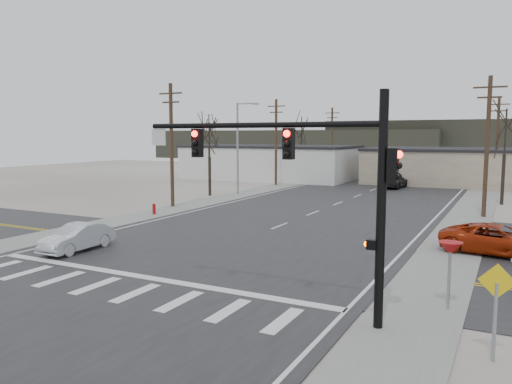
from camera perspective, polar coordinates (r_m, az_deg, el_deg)
ground at (r=25.40m, az=-4.88°, el=-6.87°), size 140.00×140.00×0.00m
main_road at (r=38.69m, az=7.05°, el=-2.23°), size 18.00×110.00×0.05m
cross_road at (r=25.40m, az=-4.88°, el=-6.83°), size 90.00×10.00×0.04m
sidewalk_left at (r=47.68m, az=-2.86°, el=-0.53°), size 3.00×90.00×0.06m
sidewalk_right at (r=41.39m, az=23.44°, el=-2.14°), size 3.00×90.00×0.06m
traffic_signal_mast at (r=15.66m, az=7.40°, el=2.07°), size 8.95×0.43×7.20m
fire_hydrant at (r=37.58m, az=-11.57°, el=-1.91°), size 0.24×0.24×0.87m
yield_sign at (r=17.88m, az=21.32°, el=-6.23°), size 0.80×0.80×2.35m
diamond_sign at (r=14.53m, az=25.73°, el=-11.24°), size 0.92×0.10×2.61m
building_left_far at (r=67.63m, az=1.70°, el=3.45°), size 22.30×12.30×4.50m
building_right_far at (r=65.07m, az=24.48°, el=2.66°), size 26.30×14.30×4.30m
upole_left_b at (r=41.14m, az=-9.63°, el=5.53°), size 2.20×0.30×10.00m
upole_left_c at (r=58.38m, az=2.30°, el=5.88°), size 2.20×0.30×10.00m
upole_left_d at (r=76.97m, az=8.65°, el=5.97°), size 2.20×0.30×10.00m
upole_right_a at (r=38.93m, az=24.91°, el=4.96°), size 2.20×0.30×10.00m
upole_right_b at (r=60.92m, az=25.84°, el=5.26°), size 2.20×0.30×10.00m
streetlight_main at (r=49.16m, az=-1.92°, el=5.60°), size 2.40×0.25×9.00m
tree_left_near at (r=48.57m, az=-5.36°, el=5.73°), size 3.30×3.30×7.35m
tree_right_mid at (r=46.89m, az=26.62°, el=5.91°), size 3.74×3.74×8.33m
tree_left_far at (r=72.21m, az=5.23°, el=6.82°), size 3.96×3.96×8.82m
tree_left_mid at (r=65.21m, az=-5.39°, el=6.85°), size 3.96×3.96×8.82m
hill_left at (r=122.78m, az=4.23°, el=5.40°), size 70.00×18.00×7.00m
sedan_crossing at (r=26.92m, az=-19.75°, el=-4.90°), size 1.57×4.14×1.35m
car_far_a at (r=57.38m, az=15.45°, el=1.23°), size 2.44×5.43×1.55m
car_far_b at (r=81.70m, az=17.05°, el=2.59°), size 2.40×3.98×1.27m
car_parked_red at (r=27.25m, az=25.86°, el=-4.94°), size 5.61×3.25×1.47m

